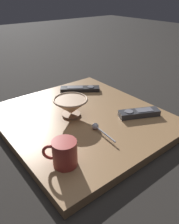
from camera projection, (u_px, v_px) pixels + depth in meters
The scene contains 7 objects.
ground_plane at pixel (82, 122), 0.92m from camera, with size 6.00×6.00×0.00m, color black.
table at pixel (82, 119), 0.91m from camera, with size 0.66×0.60×0.03m.
cereal_bowl at pixel (71, 106), 0.89m from camera, with size 0.14×0.14×0.07m.
coffee_mug at pixel (64, 153), 0.64m from camera, with size 0.08×0.09×0.08m.
teaspoon at pixel (97, 128), 0.80m from camera, with size 0.13×0.03×0.02m.
tv_remote_near at pixel (80, 89), 1.12m from camera, with size 0.15×0.19×0.02m.
tv_remote_far at pixel (139, 113), 0.90m from camera, with size 0.12×0.17×0.03m.
Camera 1 is at (-0.63, 0.47, 0.49)m, focal length 35.62 mm.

